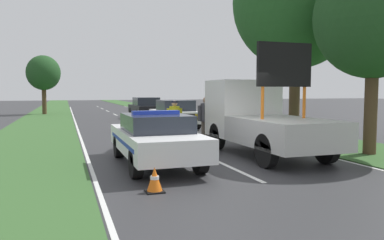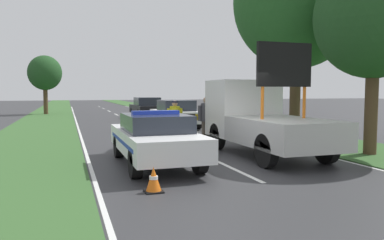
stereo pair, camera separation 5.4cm
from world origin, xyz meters
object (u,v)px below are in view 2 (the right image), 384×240
Objects in this scene: roadside_tree_near_right at (297,2)px; roadside_tree_mid_left at (45,73)px; police_car at (155,138)px; road_barrier at (182,119)px; work_truck at (259,118)px; roadside_tree_near_left at (374,17)px; pedestrian_civilian at (206,117)px; traffic_cone_centre_front at (176,131)px; queued_car_van_white at (176,114)px; traffic_cone_near_police at (154,180)px; queued_car_sedan_black at (147,107)px; police_officer at (175,118)px.

roadside_tree_near_right is 1.63× the size of roadside_tree_mid_left.
police_car reaches higher than road_barrier.
work_truck is 1.03× the size of roadside_tree_mid_left.
roadside_tree_near_left is at bearing -89.15° from roadside_tree_near_right.
pedestrian_civilian is 2.23m from traffic_cone_centre_front.
traffic_cone_near_police is at bearing 72.16° from queued_car_van_white.
queued_car_sedan_black reaches higher than police_car.
traffic_cone_centre_front is at bearing 83.93° from queued_car_sedan_black.
work_truck is at bearing 156.81° from roadside_tree_near_left.
road_barrier is 6.63m from roadside_tree_near_right.
roadside_tree_near_right is at bearing -156.83° from police_officer.
pedestrian_civilian reaches higher than police_officer.
road_barrier is 0.50× the size of roadside_tree_near_left.
work_truck is 25.49m from roadside_tree_mid_left.
roadside_tree_mid_left reaches higher than traffic_cone_near_police.
traffic_cone_centre_front is 8.32m from roadside_tree_near_left.
roadside_tree_mid_left reaches higher than road_barrier.
police_officer is at bearing -57.52° from work_truck.
roadside_tree_near_left is (4.10, -3.63, 3.21)m from pedestrian_civilian.
roadside_tree_near_left is at bearing -50.46° from traffic_cone_centre_front.
queued_car_sedan_black is at bearing -89.38° from queued_car_van_white.
police_officer is 1.17m from pedestrian_civilian.
queued_car_van_white is (-0.11, 9.26, -0.38)m from work_truck.
roadside_tree_near_right reaches higher than traffic_cone_near_police.
pedestrian_civilian is 23.06m from roadside_tree_mid_left.
pedestrian_civilian reaches higher than traffic_cone_near_police.
road_barrier is at bearing 152.14° from pedestrian_civilian.
police_officer is 0.27× the size of roadside_tree_near_left.
traffic_cone_centre_front is at bearing 73.24° from police_car.
police_officer reaches higher than traffic_cone_centre_front.
work_truck is at bearing -70.64° from traffic_cone_centre_front.
traffic_cone_near_police is 0.12× the size of queued_car_van_white.
roadside_tree_near_left is (7.38, 2.12, 4.00)m from traffic_cone_near_police.
roadside_tree_mid_left is at bearing 135.41° from pedestrian_civilian.
traffic_cone_centre_front is at bearing -73.12° from roadside_tree_mid_left.
road_barrier is 6.21m from queued_car_van_white.
police_car is 2.66× the size of pedestrian_civilian.
work_truck is 2.94× the size of pedestrian_civilian.
queued_car_sedan_black is at bearing 78.76° from road_barrier.
police_car is 17.83m from queued_car_sedan_black.
roadside_tree_near_right is at bearing 90.85° from roadside_tree_near_left.
police_car is at bearing 79.09° from queued_car_sedan_black.
police_car is 1.52× the size of road_barrier.
pedestrian_civilian is 14.50m from queued_car_sedan_black.
work_truck is 4.64m from roadside_tree_near_left.
roadside_tree_mid_left is (-3.34, 27.70, 3.32)m from traffic_cone_near_police.
road_barrier is at bearing -109.37° from police_officer.
traffic_cone_near_police is at bearing -140.02° from roadside_tree_near_right.
queued_car_van_white is 11.65m from roadside_tree_near_left.
police_officer reaches higher than queued_car_sedan_black.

